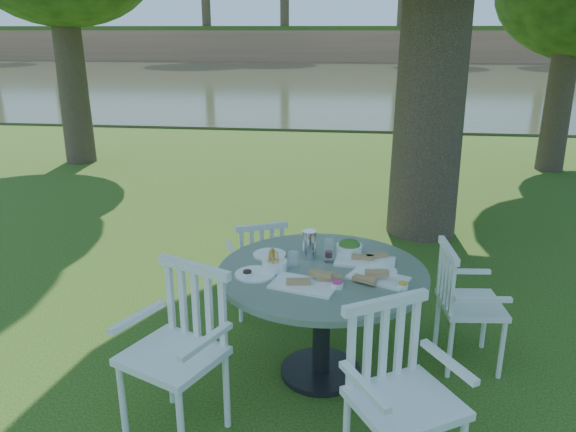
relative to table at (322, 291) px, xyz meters
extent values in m
plane|color=#1E3C0C|center=(-0.35, 0.72, -0.64)|extent=(140.00, 140.00, 0.00)
cylinder|color=black|center=(0.00, 0.00, -0.62)|extent=(0.56, 0.56, 0.04)
cylinder|color=black|center=(0.00, 0.00, -0.24)|extent=(0.12, 0.12, 0.72)
cylinder|color=#606E5C|center=(0.00, 0.00, 0.13)|extent=(1.39, 1.39, 0.04)
cylinder|color=white|center=(1.23, 0.11, -0.42)|extent=(0.04, 0.04, 0.44)
cylinder|color=white|center=(1.19, 0.50, -0.42)|extent=(0.04, 0.04, 0.44)
cylinder|color=white|center=(0.88, 0.08, -0.42)|extent=(0.04, 0.04, 0.44)
cylinder|color=white|center=(0.84, 0.46, -0.42)|extent=(0.04, 0.04, 0.44)
cube|color=white|center=(1.04, 0.29, -0.18)|extent=(0.45, 0.49, 0.04)
cube|color=white|center=(0.84, 0.27, 0.02)|extent=(0.08, 0.45, 0.45)
cylinder|color=white|center=(-0.51, 1.11, -0.43)|extent=(0.03, 0.03, 0.41)
cylinder|color=white|center=(-0.85, 0.96, -0.43)|extent=(0.03, 0.03, 0.41)
cylinder|color=white|center=(-0.37, 0.81, -0.43)|extent=(0.03, 0.03, 0.41)
cylinder|color=white|center=(-0.71, 0.66, -0.43)|extent=(0.03, 0.03, 0.41)
cube|color=white|center=(-0.61, 0.89, -0.21)|extent=(0.54, 0.53, 0.04)
cube|color=white|center=(-0.53, 0.72, -0.02)|extent=(0.40, 0.21, 0.42)
cylinder|color=white|center=(-1.09, -0.80, -0.39)|extent=(0.04, 0.04, 0.50)
cylinder|color=white|center=(-0.69, -0.98, -0.39)|extent=(0.04, 0.04, 0.50)
cylinder|color=white|center=(-0.93, -0.44, -0.39)|extent=(0.04, 0.04, 0.50)
cylinder|color=white|center=(-0.52, -0.62, -0.39)|extent=(0.04, 0.04, 0.50)
cube|color=white|center=(-0.81, -0.71, -0.12)|extent=(0.66, 0.64, 0.04)
cube|color=white|center=(-0.72, -0.51, 0.12)|extent=(0.49, 0.25, 0.51)
cylinder|color=white|center=(0.57, -0.68, -0.40)|extent=(0.04, 0.04, 0.49)
cube|color=white|center=(0.49, -0.96, -0.13)|extent=(0.67, 0.65, 0.04)
cube|color=white|center=(0.38, -0.77, 0.10)|extent=(0.45, 0.30, 0.50)
cube|color=white|center=(-0.10, -0.26, 0.16)|extent=(0.45, 0.34, 0.02)
cube|color=white|center=(0.36, -0.09, 0.16)|extent=(0.42, 0.35, 0.01)
cube|color=white|center=(0.28, 0.16, 0.16)|extent=(0.42, 0.26, 0.02)
cylinder|color=white|center=(-0.43, -0.14, 0.16)|extent=(0.26, 0.26, 0.01)
cylinder|color=white|center=(-0.39, 0.21, 0.16)|extent=(0.23, 0.23, 0.01)
cylinder|color=white|center=(-0.31, -0.04, 0.19)|extent=(0.17, 0.17, 0.07)
cylinder|color=white|center=(0.17, 0.32, 0.18)|extent=(0.18, 0.18, 0.06)
cylinder|color=silver|center=(-0.11, 0.19, 0.25)|extent=(0.10, 0.10, 0.20)
cylinder|color=white|center=(0.03, 0.14, 0.24)|extent=(0.06, 0.06, 0.17)
cylinder|color=white|center=(-0.20, 0.02, 0.21)|extent=(0.06, 0.06, 0.11)
cylinder|color=white|center=(-0.19, -0.01, 0.21)|extent=(0.07, 0.07, 0.12)
cylinder|color=white|center=(0.11, -0.25, 0.17)|extent=(0.08, 0.08, 0.03)
cylinder|color=white|center=(0.51, -0.22, 0.17)|extent=(0.07, 0.07, 0.03)
cylinder|color=white|center=(0.45, -0.03, 0.17)|extent=(0.07, 0.07, 0.03)
cylinder|color=white|center=(-0.47, -0.16, 0.17)|extent=(0.06, 0.06, 0.03)
cube|color=#333921|center=(-0.35, 23.72, -0.64)|extent=(100.00, 28.00, 0.12)
cube|color=#976446|center=(-0.35, 39.22, 0.46)|extent=(100.00, 3.00, 2.20)
cube|color=#1E3C0C|center=(-0.35, 46.72, 1.71)|extent=(100.00, 18.00, 0.30)
camera|label=1|loc=(0.20, -3.40, 1.66)|focal=35.00mm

